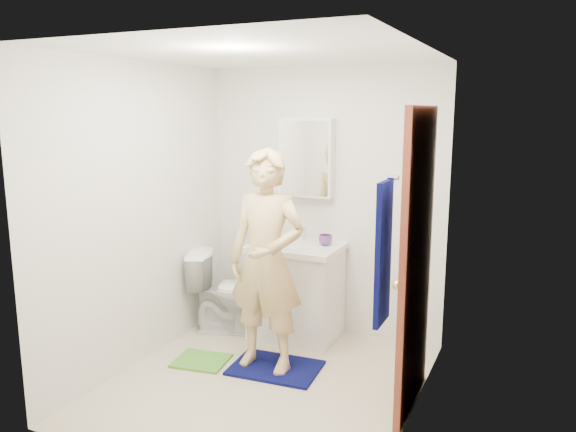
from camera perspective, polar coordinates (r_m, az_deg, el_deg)
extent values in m
cube|color=beige|center=(4.42, -2.37, -16.63)|extent=(2.20, 2.40, 0.02)
cube|color=white|center=(3.94, -2.66, 16.37)|extent=(2.20, 2.40, 0.02)
cube|color=silver|center=(5.10, 3.72, 1.45)|extent=(2.20, 0.02, 2.40)
cube|color=silver|center=(3.02, -13.11, -5.36)|extent=(2.20, 0.02, 2.40)
cube|color=silver|center=(4.62, -14.85, 0.12)|extent=(0.02, 2.40, 2.40)
cube|color=silver|center=(3.65, 13.20, -2.57)|extent=(0.02, 2.40, 2.40)
cube|color=white|center=(5.08, 0.81, -7.87)|extent=(0.75, 0.55, 0.80)
cube|color=white|center=(4.96, 0.82, -3.21)|extent=(0.79, 0.59, 0.05)
cylinder|color=white|center=(4.96, 0.82, -3.04)|extent=(0.40, 0.40, 0.03)
cylinder|color=silver|center=(5.10, 1.65, -1.84)|extent=(0.03, 0.03, 0.12)
cube|color=white|center=(5.04, 1.89, 5.94)|extent=(0.50, 0.12, 0.70)
cube|color=white|center=(4.98, 1.61, 5.88)|extent=(0.46, 0.01, 0.66)
cube|color=brown|center=(3.84, 12.89, -4.57)|extent=(0.05, 0.80, 2.05)
sphere|color=gold|center=(3.57, 11.12, -6.94)|extent=(0.07, 0.07, 0.07)
cube|color=#070B48|center=(3.12, 9.65, -3.77)|extent=(0.03, 0.24, 0.80)
cylinder|color=silver|center=(3.03, 10.63, 3.87)|extent=(0.06, 0.02, 0.02)
imported|color=white|center=(5.22, -5.83, -7.65)|extent=(0.84, 0.64, 0.76)
cube|color=#070B48|center=(4.60, -1.28, -15.16)|extent=(0.72, 0.54, 0.02)
cube|color=#55A537|center=(4.77, -8.81, -14.33)|extent=(0.47, 0.41, 0.02)
imported|color=#C65C5C|center=(5.03, -2.15, -1.60)|extent=(0.10, 0.10, 0.19)
imported|color=#633A80|center=(4.93, 3.82, -2.46)|extent=(0.14, 0.14, 0.09)
imported|color=#DAB97A|center=(4.31, -2.22, -4.60)|extent=(0.63, 0.42, 1.72)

